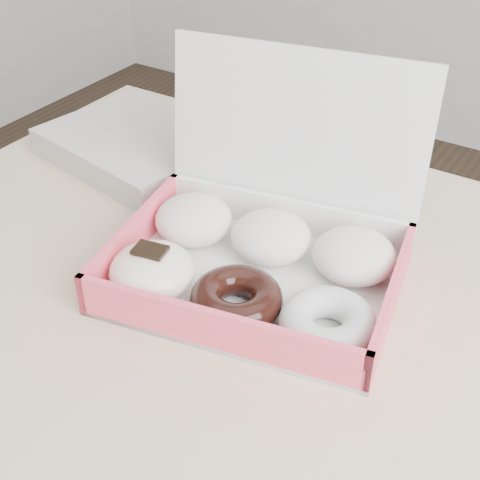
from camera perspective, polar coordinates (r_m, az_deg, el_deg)
The scene contains 3 objects.
table at distance 0.80m, azimuth 5.41°, elevation -10.79°, with size 1.20×0.80×0.75m.
donut_box at distance 0.78m, azimuth 1.53°, elevation -0.89°, with size 0.37×0.33×0.24m.
newspapers at distance 1.05m, azimuth -8.67°, elevation 8.02°, with size 0.27×0.21×0.04m, color silver.
Camera 1 is at (0.23, -0.51, 1.25)m, focal length 50.00 mm.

